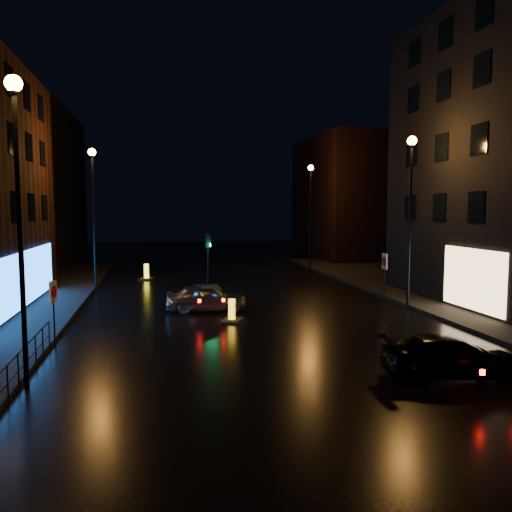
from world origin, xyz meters
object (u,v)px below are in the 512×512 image
Objects in this scene: silver_hatchback at (206,298)px; bollard_near at (232,316)px; bollard_far at (147,276)px; dark_sedan at (451,356)px; road_sign_right at (385,265)px; traffic_signal at (208,281)px; road_sign_left at (53,297)px.

silver_hatchback is 2.64m from bollard_near.
silver_hatchback is 12.02m from bollard_far.
bollard_far is at bearing 28.05° from dark_sedan.
bollard_near is at bearing -59.68° from bollard_far.
traffic_signal is at bearing -29.90° from road_sign_right.
traffic_signal is 10.62m from road_sign_right.
silver_hatchback is (-0.74, -6.54, 0.15)m from traffic_signal.
bollard_far is (-3.05, 11.62, -0.41)m from silver_hatchback.
traffic_signal is 0.90× the size of silver_hatchback.
dark_sedan is 24.22m from bollard_far.
dark_sedan is 1.73× the size of road_sign_left.
road_sign_left reaches higher than silver_hatchback.
bollard_near is 7.47m from road_sign_left.
road_sign_left reaches higher than dark_sedan.
road_sign_left is at bearing -134.93° from bollard_near.
road_sign_right is (8.75, 3.34, 1.69)m from bollard_near.
traffic_signal is at bearing 23.08° from dark_sedan.
road_sign_right reaches higher than road_sign_left.
traffic_signal is at bearing 71.89° from road_sign_left.
traffic_signal is 2.42× the size of bollard_far.
traffic_signal is 18.14m from dark_sedan.
silver_hatchback is 2.87× the size of bollard_near.
traffic_signal reaches higher than bollard_far.
bollard_near is (-5.29, 8.33, -0.37)m from dark_sedan.
bollard_near is at bearing 32.84° from road_sign_left.
bollard_near is at bearing -89.18° from traffic_signal.
dark_sedan reaches higher than bollard_far.
dark_sedan is 12.24m from road_sign_right.
road_sign_right reaches higher than bollard_far.
road_sign_left is at bearing 135.03° from silver_hatchback.
dark_sedan is 1.60× the size of road_sign_right.
road_sign_right is (15.58, 5.95, 0.14)m from road_sign_left.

